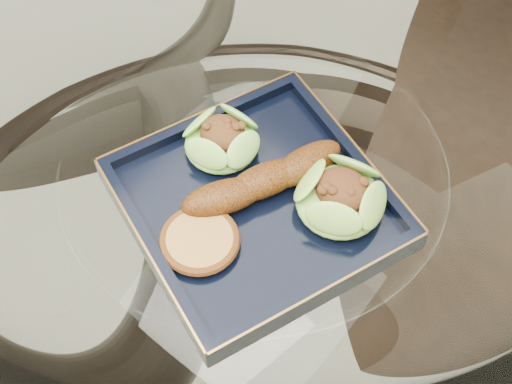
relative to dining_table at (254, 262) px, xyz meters
The scene contains 7 objects.
dining_table is the anchor object (origin of this frame).
dining_chair 0.48m from the dining_table, 76.20° to the left, with size 0.51×0.51×0.98m.
navy_plate 0.18m from the dining_table, 42.63° to the right, with size 0.27×0.27×0.02m, color black.
lettuce_wrap_left 0.21m from the dining_table, 164.48° to the left, with size 0.09×0.09×0.03m, color #52932A.
lettuce_wrap_right 0.22m from the dining_table, 22.32° to the left, with size 0.10×0.10×0.03m, color #70AB31.
roasted_plantain 0.20m from the dining_table, 20.46° to the left, with size 0.19×0.04×0.04m, color #63300A.
crumb_patty 0.21m from the dining_table, 87.72° to the right, with size 0.08×0.08×0.01m, color #A67737.
Camera 1 is at (0.29, -0.35, 1.45)m, focal length 50.00 mm.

